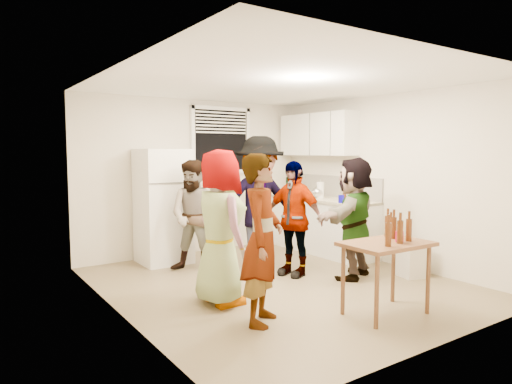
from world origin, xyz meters
TOP-DOWN VIEW (x-y plane):
  - room at (0.00, 0.00)m, footprint 4.00×4.50m
  - window at (0.45, 2.21)m, footprint 1.12×0.10m
  - refrigerator at (-0.75, 1.88)m, footprint 0.70×0.70m
  - counter_lower at (1.70, 1.15)m, footprint 0.60×2.20m
  - countertop at (1.70, 1.15)m, footprint 0.64×2.22m
  - backsplash at (1.99, 1.15)m, footprint 0.03×2.20m
  - upper_cabinets at (1.83, 1.35)m, footprint 0.34×1.60m
  - kettle at (1.65, 1.14)m, footprint 0.27×0.24m
  - paper_towel at (1.68, 1.09)m, footprint 0.12×0.12m
  - wine_bottle at (1.75, 2.04)m, footprint 0.08×0.08m
  - beer_bottle_counter at (1.60, 0.46)m, footprint 0.05×0.05m
  - blue_cup at (1.44, 0.37)m, footprint 0.09×0.09m
  - picture_frame at (1.92, 1.80)m, footprint 0.02×0.16m
  - trash_bin at (1.67, -0.73)m, footprint 0.40×0.40m
  - serving_table at (0.25, -1.47)m, footprint 0.91×0.62m
  - beer_bottle_table at (0.45, -1.35)m, footprint 0.05×0.05m
  - red_cup at (0.36, -1.54)m, footprint 0.08×0.08m
  - guest_grey at (-0.98, -0.22)m, footprint 1.72×0.89m
  - guest_stripe at (-0.93, -0.95)m, footprint 1.55×1.62m
  - guest_back_left at (-0.59, 1.12)m, footprint 1.61×1.64m
  - guest_back_right at (0.14, 0.63)m, footprint 1.70×2.14m
  - guest_black at (0.41, 0.23)m, footprint 1.74×1.31m
  - guest_orange at (1.00, -0.31)m, footprint 1.99×2.05m

SIDE VIEW (x-z plane):
  - room at x=0.00m, z-range -1.25..1.25m
  - serving_table at x=0.25m, z-range -0.37..0.37m
  - guest_grey at x=-0.98m, z-range -0.27..0.27m
  - guest_stripe at x=-0.93m, z-range -0.20..0.20m
  - guest_back_left at x=-0.59m, z-range -0.29..0.29m
  - guest_back_right at x=0.14m, z-range -0.35..0.35m
  - guest_black at x=0.41m, z-range -0.19..0.19m
  - guest_orange at x=1.00m, z-range -0.24..0.24m
  - trash_bin at x=1.67m, z-range 0.01..0.49m
  - counter_lower at x=1.70m, z-range 0.00..0.86m
  - beer_bottle_table at x=0.45m, z-range 0.65..0.85m
  - red_cup at x=0.36m, z-range 0.69..0.80m
  - refrigerator at x=-0.75m, z-range 0.00..1.70m
  - countertop at x=1.70m, z-range 0.86..0.90m
  - beer_bottle_counter at x=1.60m, z-range 0.79..1.01m
  - kettle at x=1.65m, z-range 0.80..1.00m
  - wine_bottle at x=1.75m, z-range 0.75..1.05m
  - blue_cup at x=1.44m, z-range 0.84..0.96m
  - paper_towel at x=1.68m, z-range 0.77..1.03m
  - picture_frame at x=1.92m, z-range 0.90..1.04m
  - backsplash at x=1.99m, z-range 0.90..1.26m
  - window at x=0.45m, z-range 1.32..2.38m
  - upper_cabinets at x=1.83m, z-range 1.60..2.30m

